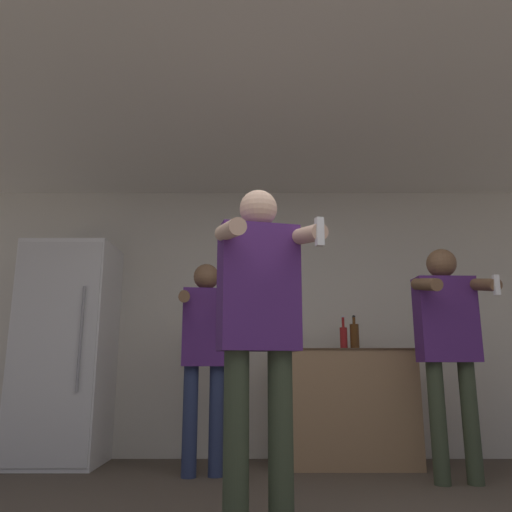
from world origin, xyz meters
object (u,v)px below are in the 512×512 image
Objects in this scene: bottle_short_whiskey at (352,336)px; person_man_side at (445,334)px; bottle_red_label at (341,337)px; bottle_amber_bourbon at (287,333)px; refrigerator at (63,351)px; person_spectator_back at (202,344)px; person_woman_foreground at (257,320)px.

person_man_side is at bearing -50.00° from bottle_short_whiskey.
bottle_red_label is 0.10m from bottle_short_whiskey.
bottle_amber_bourbon is at bearing 180.00° from bottle_short_whiskey.
refrigerator reaches higher than bottle_short_whiskey.
bottle_red_label is at bearing 19.59° from person_spectator_back.
person_spectator_back is (-0.71, -0.42, -0.11)m from bottle_amber_bourbon.
bottle_amber_bourbon reaches higher than bottle_short_whiskey.
bottle_red_label is at bearing -0.92° from refrigerator.
person_woman_foreground is (1.70, -1.86, 0.10)m from refrigerator.
bottle_red_label is 0.48m from bottle_amber_bourbon.
bottle_red_label is 1.26m from person_spectator_back.
person_man_side is (0.67, -0.68, -0.02)m from bottle_red_label.
refrigerator is 6.45× the size of bottle_red_label.
refrigerator is 3.21m from person_man_side.
person_spectator_back is at bearing 172.06° from person_man_side.
bottle_short_whiskey is (0.10, 0.00, 0.01)m from bottle_red_label.
bottle_amber_bourbon is 1.33m from person_man_side.
bottle_short_whiskey is (2.56, -0.04, 0.13)m from refrigerator.
refrigerator is 5.81× the size of bottle_amber_bourbon.
refrigerator is 1.11× the size of person_man_side.
refrigerator is 6.40× the size of bottle_short_whiskey.
person_woman_foreground reaches higher than bottle_red_label.
bottle_red_label is (2.46, -0.04, 0.12)m from refrigerator.
bottle_amber_bourbon is at bearing 81.15° from person_woman_foreground.
person_man_side is at bearing -7.94° from person_spectator_back.
refrigerator is at bearing 179.08° from bottle_red_label.
person_woman_foreground reaches higher than bottle_amber_bourbon.
bottle_red_label is at bearing 134.48° from person_man_side.
refrigerator is 2.47m from bottle_red_label.
person_woman_foreground is (-0.86, -1.82, -0.03)m from bottle_short_whiskey.
person_man_side is 1.04× the size of person_spectator_back.
person_man_side reaches higher than bottle_amber_bourbon.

